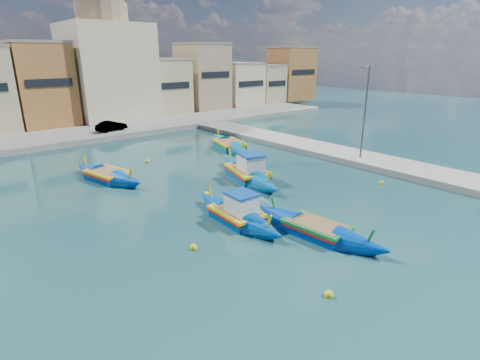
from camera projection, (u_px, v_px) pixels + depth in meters
name	position (u px, v px, depth m)	size (l,w,h in m)	color
ground	(259.00, 260.00, 16.92)	(160.00, 160.00, 0.00)	#133339
east_quay	(434.00, 175.00, 27.95)	(4.00, 70.00, 0.50)	gray
north_quay	(53.00, 139.00, 39.85)	(80.00, 8.00, 0.60)	gray
north_townhouses	(86.00, 86.00, 47.77)	(83.20, 7.87, 10.19)	tan
church_block	(107.00, 58.00, 49.19)	(10.00, 10.00, 19.10)	beige
quay_street_lamp	(364.00, 112.00, 30.62)	(1.18, 0.16, 8.00)	#595B60
luzzu_turquoise_cabin	(248.00, 173.00, 27.96)	(4.84, 9.83, 3.10)	#005A9C
luzzu_blue_cabin	(237.00, 215.00, 20.78)	(2.30, 7.73, 2.70)	#0047A4
luzzu_cyan_mid	(230.00, 146.00, 36.79)	(4.63, 9.21, 2.66)	#007298
luzzu_green	(108.00, 176.00, 27.62)	(3.68, 8.08, 2.47)	#0045AA
luzzu_blue_south	(316.00, 230.00, 19.21)	(2.58, 8.18, 2.32)	#003AA6
mooring_buoys	(202.00, 208.00, 22.41)	(24.76, 22.00, 0.36)	yellow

